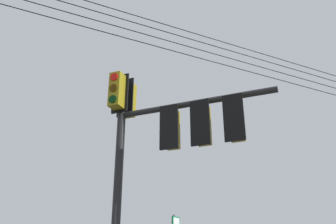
# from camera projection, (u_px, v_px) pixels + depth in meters

# --- Properties ---
(signal_mast_assembly) EXTENTS (1.65, 3.87, 6.38)m
(signal_mast_assembly) POSITION_uv_depth(u_px,v_px,m) (155.00, 139.00, 8.21)
(signal_mast_assembly) COLOR black
(signal_mast_assembly) RESTS_ON ground
(overhead_wire_span) EXTENTS (13.75, 22.74, 1.21)m
(overhead_wire_span) POSITION_uv_depth(u_px,v_px,m) (83.00, 12.00, 9.42)
(overhead_wire_span) COLOR black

